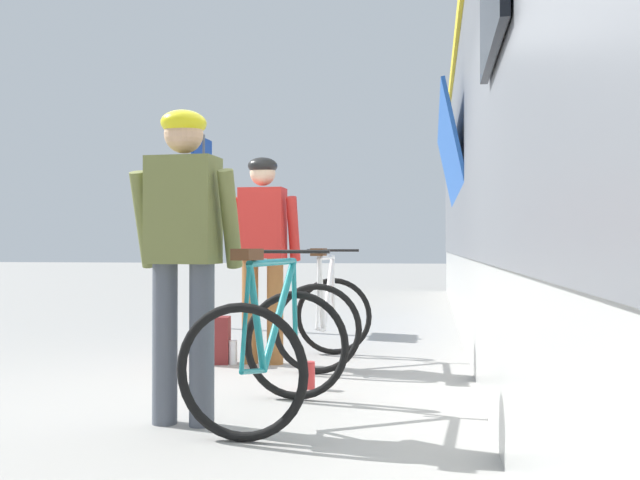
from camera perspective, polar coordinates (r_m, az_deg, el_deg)
The scene contains 9 objects.
ground_plane at distance 4.61m, azimuth -7.55°, elevation -13.03°, with size 80.00×80.00×0.00m, color #A09E99.
cyclist_near_in_olive at distance 4.03m, azimuth -10.95°, elevation 0.30°, with size 0.62×0.33×1.76m.
cyclist_far_in_red at distance 6.05m, azimuth -4.65°, elevation -0.02°, with size 0.61×0.31×1.76m.
bicycle_near_teal at distance 4.15m, azimuth -3.95°, elevation -8.78°, with size 0.80×1.12×0.99m.
bicycle_far_white at distance 6.06m, azimuth 0.47°, elevation -6.20°, with size 0.72×1.08×0.99m.
backpack_on_platform at distance 6.15m, azimuth -8.62°, elevation -7.99°, with size 0.28×0.18×0.40m, color maroon.
water_bottle_near_the_bikes at distance 5.04m, azimuth -0.86°, elevation -10.86°, with size 0.08×0.08×0.19m, color red.
water_bottle_by_the_backpack at distance 6.11m, azimuth -7.06°, elevation -9.00°, with size 0.07×0.07×0.20m, color silver.
platform_sign_post at distance 8.93m, azimuth -9.53°, elevation 3.45°, with size 0.08×0.70×2.40m.
Camera 1 is at (1.28, -4.31, 0.99)m, focal length 39.63 mm.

